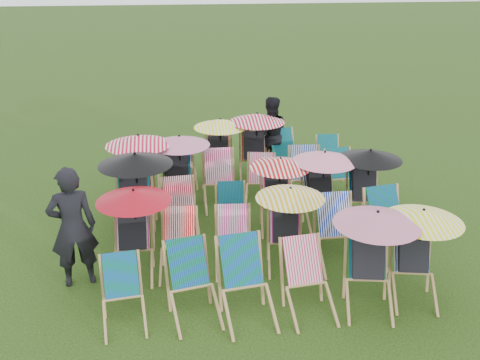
{
  "coord_description": "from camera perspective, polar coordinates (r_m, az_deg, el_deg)",
  "views": [
    {
      "loc": [
        -1.32,
        -8.08,
        4.38
      ],
      "look_at": [
        -0.18,
        0.23,
        0.9
      ],
      "focal_mm": 40.0,
      "sensor_mm": 36.0,
      "label": 1
    }
  ],
  "objects": [
    {
      "name": "deckchair_3",
      "position": [
        7.18,
        7.34,
        -10.68
      ],
      "size": [
        0.7,
        0.92,
        0.94
      ],
      "rotation": [
        0.0,
        0.0,
        0.1
      ],
      "color": "#A7824E",
      "rests_on": "ground"
    },
    {
      "name": "deckchair_11",
      "position": [
        8.72,
        15.95,
        -4.77
      ],
      "size": [
        0.81,
        1.02,
        1.02
      ],
      "rotation": [
        0.0,
        0.0,
        0.15
      ],
      "color": "#A7824E",
      "rests_on": "ground"
    },
    {
      "name": "person_rear",
      "position": [
        11.71,
        3.22,
        4.89
      ],
      "size": [
        0.86,
        0.69,
        1.67
      ],
      "primitive_type": "imported",
      "rotation": [
        0.0,
        0.0,
        3.06
      ],
      "color": "black",
      "rests_on": "ground"
    },
    {
      "name": "deckchair_7",
      "position": [
        8.04,
        -6.56,
        -6.91
      ],
      "size": [
        0.67,
        0.88,
        0.9
      ],
      "rotation": [
        0.0,
        0.0,
        -0.1
      ],
      "color": "#A7824E",
      "rests_on": "ground"
    },
    {
      "name": "deckchair_16",
      "position": [
        9.39,
        8.77,
        -0.85
      ],
      "size": [
        1.11,
        1.16,
        1.32
      ],
      "rotation": [
        0.0,
        0.0,
        0.03
      ],
      "color": "#A7824E",
      "rests_on": "ground"
    },
    {
      "name": "deckchair_8",
      "position": [
        8.09,
        -0.7,
        -6.6
      ],
      "size": [
        0.66,
        0.86,
        0.89
      ],
      "rotation": [
        0.0,
        0.0,
        -0.09
      ],
      "color": "#A7824E",
      "rests_on": "ground"
    },
    {
      "name": "deckchair_1",
      "position": [
        7.08,
        -5.06,
        -11.06
      ],
      "size": [
        0.78,
        0.98,
        0.95
      ],
      "rotation": [
        0.0,
        0.0,
        0.19
      ],
      "color": "#A7824E",
      "rests_on": "ground"
    },
    {
      "name": "deckchair_0",
      "position": [
        7.11,
        -12.41,
        -11.93
      ],
      "size": [
        0.64,
        0.83,
        0.84
      ],
      "rotation": [
        0.0,
        0.0,
        0.11
      ],
      "color": "#A7824E",
      "rests_on": "ground"
    },
    {
      "name": "deckchair_9",
      "position": [
        8.11,
        5.03,
        -4.91
      ],
      "size": [
        1.04,
        1.1,
        1.24
      ],
      "rotation": [
        0.0,
        0.0,
        -0.14
      ],
      "color": "#A7824E",
      "rests_on": "ground"
    },
    {
      "name": "deckchair_22",
      "position": [
        10.32,
        7.15,
        0.3
      ],
      "size": [
        0.73,
        0.98,
        1.01
      ],
      "rotation": [
        0.0,
        0.0,
        -0.07
      ],
      "color": "#A7824E",
      "rests_on": "ground"
    },
    {
      "name": "deckchair_27",
      "position": [
        11.31,
        1.59,
        3.74
      ],
      "size": [
        1.18,
        1.24,
        1.4
      ],
      "rotation": [
        0.0,
        0.0,
        -0.1
      ],
      "color": "#A7824E",
      "rests_on": "ground"
    },
    {
      "name": "deckchair_20",
      "position": [
        10.09,
        -2.14,
        -0.07
      ],
      "size": [
        0.67,
        0.94,
        1.01
      ],
      "rotation": [
        0.0,
        0.0,
        -0.01
      ],
      "color": "#A7824E",
      "rests_on": "ground"
    },
    {
      "name": "deckchair_23",
      "position": [
        10.63,
        10.94,
        0.43
      ],
      "size": [
        0.66,
        0.87,
        0.91
      ],
      "rotation": [
        0.0,
        0.0,
        0.07
      ],
      "color": "#A7824E",
      "rests_on": "ground"
    },
    {
      "name": "deckchair_25",
      "position": [
        11.13,
        -6.13,
        1.63
      ],
      "size": [
        0.61,
        0.82,
        0.86
      ],
      "rotation": [
        0.0,
        0.0,
        0.05
      ],
      "color": "#A7824E",
      "rests_on": "ground"
    },
    {
      "name": "deckchair_2",
      "position": [
        7.02,
        0.7,
        -11.01
      ],
      "size": [
        0.78,
        1.0,
        1.01
      ],
      "rotation": [
        0.0,
        0.0,
        0.13
      ],
      "color": "#A7824E",
      "rests_on": "ground"
    },
    {
      "name": "person_left",
      "position": [
        7.86,
        -17.42,
        -4.84
      ],
      "size": [
        0.74,
        0.56,
        1.81
      ],
      "primitive_type": "imported",
      "rotation": [
        0.0,
        0.0,
        3.35
      ],
      "color": "black",
      "rests_on": "ground"
    },
    {
      "name": "deckchair_19",
      "position": [
        10.09,
        -6.63,
        1.05
      ],
      "size": [
        1.14,
        1.19,
        1.35
      ],
      "rotation": [
        0.0,
        0.0,
        -0.07
      ],
      "color": "#A7824E",
      "rests_on": "ground"
    },
    {
      "name": "deckchair_28",
      "position": [
        11.43,
        5.04,
        2.57
      ],
      "size": [
        0.81,
        1.01,
        0.98
      ],
      "rotation": [
        0.0,
        0.0,
        0.19
      ],
      "color": "#A7824E",
      "rests_on": "ground"
    },
    {
      "name": "ground",
      "position": [
        9.28,
        1.29,
        -5.63
      ],
      "size": [
        100.0,
        100.0,
        0.0
      ],
      "primitive_type": "plane",
      "color": "black",
      "rests_on": "ground"
    },
    {
      "name": "deckchair_14",
      "position": [
        9.02,
        -0.89,
        -3.5
      ],
      "size": [
        0.59,
        0.8,
        0.85
      ],
      "rotation": [
        0.0,
        0.0,
        -0.05
      ],
      "color": "#A7824E",
      "rests_on": "ground"
    },
    {
      "name": "deckchair_15",
      "position": [
        9.22,
        4.04,
        -1.32
      ],
      "size": [
        1.05,
        1.11,
        1.25
      ],
      "rotation": [
        0.0,
        0.0,
        -0.12
      ],
      "color": "#A7824E",
      "rests_on": "ground"
    },
    {
      "name": "deckchair_17",
      "position": [
        9.65,
        13.32,
        -0.55
      ],
      "size": [
        1.11,
        1.18,
        1.32
      ],
      "rotation": [
        0.0,
        0.0,
        -0.15
      ],
      "color": "#A7824E",
      "rests_on": "ground"
    },
    {
      "name": "deckchair_24",
      "position": [
        11.13,
        -10.22,
        1.66
      ],
      "size": [
        0.64,
        0.89,
        0.96
      ],
      "rotation": [
        0.0,
        0.0,
        0.01
      ],
      "color": "#A7824E",
      "rests_on": "ground"
    },
    {
      "name": "deckchair_13",
      "position": [
        9.01,
        -6.39,
        -3.33
      ],
      "size": [
        0.67,
        0.9,
        0.94
      ],
      "rotation": [
        0.0,
        0.0,
        0.05
      ],
      "color": "#A7824E",
      "rests_on": "ground"
    },
    {
      "name": "deckchair_10",
      "position": [
        8.32,
        10.46,
        -5.67
      ],
      "size": [
        0.68,
        0.94,
        1.01
      ],
      "rotation": [
        0.0,
        0.0,
        -0.01
      ],
      "color": "#A7824E",
      "rests_on": "ground"
    },
    {
      "name": "deckchair_12",
      "position": [
        9.0,
        -11.19,
        -1.58
      ],
      "size": [
        1.22,
        1.27,
        1.45
      ],
      "rotation": [
        0.0,
        0.0,
        -0.02
      ],
      "color": "#A7824E",
      "rests_on": "ground"
    },
    {
      "name": "deckchair_5",
      "position": [
        7.7,
        18.32,
        -7.45
      ],
      "size": [
        1.09,
        1.16,
        1.29
      ],
      "rotation": [
        0.0,
        0.0,
        -0.2
      ],
      "color": "#A7824E",
      "rests_on": "ground"
    },
    {
      "name": "deckchair_6",
      "position": [
        8.01,
        -11.36,
        -5.41
      ],
      "size": [
        1.1,
        1.14,
        1.31
      ],
      "rotation": [
        0.0,
        0.0,
        -0.03
      ],
      "color": "#A7824E",
      "rests_on": "ground"
    },
    {
      "name": "deckchair_29",
      "position": [
        11.7,
        9.52,
        2.4
      ],
      "size": [
        0.62,
        0.81,
        0.82
      ],
      "rotation": [
        0.0,
        0.0,
        -0.1
      ],
      "color": "#A7824E",
      "rests_on": "ground"
    },
    {
      "name": "deckchair_21",
      "position": [
        10.23,
        2.19,
        -0.1
      ],
      "size": [
        0.74,
        0.92,
        0.89
      ],
      "rotation": [
        0.0,
        0.0,
        -0.21
      ],
      "color": "#A7824E",
      "rests_on": "ground"
    },
    {
      "name": "deckchair_26",
      "position": [
        11.19,
        -2.33,
        3.3
      ],
      "size": [
        1.11,
        1.18,
        1.32
      ],
      "rotation": [
        0.0,
        0.0,
        -0.17
      ],
      "color": "#A7824E",
      "rests_on": "ground"
    },
    {
      "name": "deckchair_4",
      "position": [
        7.34,
        13.82,
        -8.16
      ],
      "size": [
        1.14,
        1.22,
        1.35
      ],
      "rotation": [
        0.0,
        0.0,
        -0.19
      ],
      "color": "#A7824E",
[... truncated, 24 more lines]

